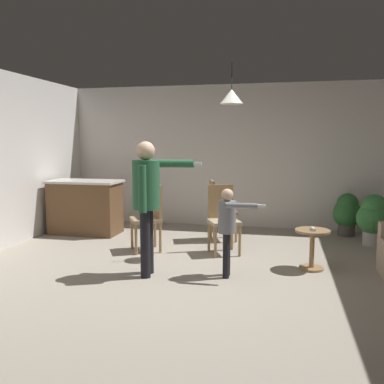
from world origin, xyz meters
TOP-DOWN VIEW (x-y plane):
  - ground at (0.00, 0.00)m, footprint 7.68×7.68m
  - wall_back at (0.00, 3.20)m, footprint 6.40×0.10m
  - kitchen_counter at (-2.45, 1.96)m, footprint 1.26×0.66m
  - side_table_by_couch at (1.36, 0.68)m, footprint 0.44×0.44m
  - person_adult at (-0.62, 0.00)m, footprint 0.79×0.52m
  - person_child at (0.34, 0.16)m, footprint 0.57×0.31m
  - dining_chair_by_counter at (0.12, 1.23)m, footprint 0.56×0.56m
  - dining_chair_near_wall at (-0.05, 1.98)m, footprint 0.53×0.53m
  - dining_chair_centre_back at (-0.95, 1.11)m, footprint 0.57×0.57m
  - potted_plant_corner at (2.39, 2.18)m, footprint 0.53×0.53m
  - potted_plant_by_wall at (2.08, 2.77)m, footprint 0.49×0.49m
  - spare_remote_on_table at (1.36, 0.64)m, footprint 0.06×0.13m
  - ceiling_light_pendant at (0.25, 1.07)m, footprint 0.32×0.32m

SIDE VIEW (x-z plane):
  - ground at x=0.00m, z-range 0.00..0.00m
  - side_table_by_couch at x=1.36m, z-range 0.07..0.59m
  - potted_plant_by_wall at x=2.08m, z-range 0.04..0.78m
  - potted_plant_corner at x=2.39m, z-range 0.04..0.85m
  - kitchen_counter at x=-2.45m, z-range 0.00..0.95m
  - spare_remote_on_table at x=1.36m, z-range 0.52..0.56m
  - dining_chair_by_counter at x=0.12m, z-range 0.05..1.05m
  - dining_chair_near_wall at x=-0.05m, z-range 0.05..1.05m
  - dining_chair_centre_back at x=-0.95m, z-range 0.05..1.05m
  - person_child at x=0.34m, z-range 0.13..1.21m
  - person_adult at x=-0.62m, z-range 0.20..1.84m
  - wall_back at x=0.00m, z-range 0.00..2.70m
  - ceiling_light_pendant at x=0.25m, z-range 1.98..2.53m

